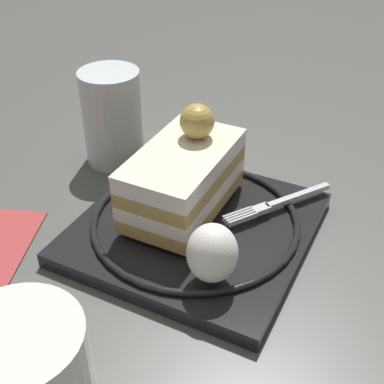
{
  "coord_description": "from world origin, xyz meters",
  "views": [
    {
      "loc": [
        -0.22,
        0.29,
        0.31
      ],
      "look_at": [
        0.02,
        0.0,
        0.05
      ],
      "focal_mm": 48.83,
      "sensor_mm": 36.0,
      "label": 1
    }
  ],
  "objects_px": {
    "dessert_plate": "(192,228)",
    "whipped_cream_dollop": "(212,253)",
    "cake_slice": "(184,176)",
    "fork": "(276,204)",
    "drink_glass_far": "(113,120)"
  },
  "relations": [
    {
      "from": "dessert_plate",
      "to": "whipped_cream_dollop",
      "type": "height_order",
      "value": "whipped_cream_dollop"
    },
    {
      "from": "dessert_plate",
      "to": "cake_slice",
      "type": "bearing_deg",
      "value": -32.68
    },
    {
      "from": "cake_slice",
      "to": "fork",
      "type": "height_order",
      "value": "cake_slice"
    },
    {
      "from": "cake_slice",
      "to": "whipped_cream_dollop",
      "type": "distance_m",
      "value": 0.1
    },
    {
      "from": "fork",
      "to": "drink_glass_far",
      "type": "bearing_deg",
      "value": 3.5
    },
    {
      "from": "cake_slice",
      "to": "fork",
      "type": "distance_m",
      "value": 0.09
    },
    {
      "from": "cake_slice",
      "to": "fork",
      "type": "relative_size",
      "value": 1.24
    },
    {
      "from": "cake_slice",
      "to": "whipped_cream_dollop",
      "type": "bearing_deg",
      "value": 142.82
    },
    {
      "from": "dessert_plate",
      "to": "drink_glass_far",
      "type": "height_order",
      "value": "drink_glass_far"
    },
    {
      "from": "dessert_plate",
      "to": "drink_glass_far",
      "type": "distance_m",
      "value": 0.17
    },
    {
      "from": "whipped_cream_dollop",
      "to": "drink_glass_far",
      "type": "xyz_separation_m",
      "value": [
        0.21,
        -0.1,
        0.0
      ]
    },
    {
      "from": "dessert_plate",
      "to": "fork",
      "type": "distance_m",
      "value": 0.08
    },
    {
      "from": "dessert_plate",
      "to": "whipped_cream_dollop",
      "type": "bearing_deg",
      "value": 141.34
    },
    {
      "from": "dessert_plate",
      "to": "whipped_cream_dollop",
      "type": "distance_m",
      "value": 0.08
    },
    {
      "from": "whipped_cream_dollop",
      "to": "drink_glass_far",
      "type": "bearing_deg",
      "value": -24.91
    }
  ]
}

